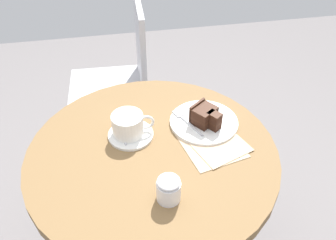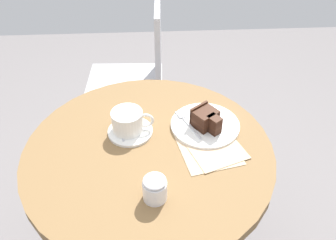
# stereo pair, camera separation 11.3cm
# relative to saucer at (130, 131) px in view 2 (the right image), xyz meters

# --- Properties ---
(cafe_table) EXTENTS (0.77, 0.77, 0.68)m
(cafe_table) POSITION_rel_saucer_xyz_m (0.06, -0.08, -0.12)
(cafe_table) COLOR brown
(cafe_table) RESTS_ON ground
(saucer) EXTENTS (0.14, 0.14, 0.01)m
(saucer) POSITION_rel_saucer_xyz_m (0.00, 0.00, 0.00)
(saucer) COLOR white
(saucer) RESTS_ON cafe_table
(coffee_cup) EXTENTS (0.13, 0.10, 0.07)m
(coffee_cup) POSITION_rel_saucer_xyz_m (-0.00, 0.00, 0.04)
(coffee_cup) COLOR white
(coffee_cup) RESTS_ON saucer
(teaspoon) EXTENTS (0.04, 0.10, 0.00)m
(teaspoon) POSITION_rel_saucer_xyz_m (-0.04, 0.01, 0.01)
(teaspoon) COLOR #B7B7BC
(teaspoon) RESTS_ON saucer
(cake_plate) EXTENTS (0.23, 0.23, 0.01)m
(cake_plate) POSITION_rel_saucer_xyz_m (0.24, 0.02, 0.00)
(cake_plate) COLOR white
(cake_plate) RESTS_ON cafe_table
(cake_slice) EXTENTS (0.10, 0.11, 0.07)m
(cake_slice) POSITION_rel_saucer_xyz_m (0.24, 0.00, 0.04)
(cake_slice) COLOR #381E14
(cake_slice) RESTS_ON cake_plate
(fork) EXTENTS (0.08, 0.15, 0.00)m
(fork) POSITION_rel_saucer_xyz_m (0.18, 0.03, 0.01)
(fork) COLOR #B7B7BC
(fork) RESTS_ON cake_plate
(napkin) EXTENTS (0.22, 0.21, 0.00)m
(napkin) POSITION_rel_saucer_xyz_m (0.25, -0.09, -0.00)
(napkin) COLOR tan
(napkin) RESTS_ON cafe_table
(cafe_chair) EXTENTS (0.40, 0.40, 0.86)m
(cafe_chair) POSITION_rel_saucer_xyz_m (0.02, 0.65, -0.18)
(cafe_chair) COLOR #BCBCC1
(cafe_chair) RESTS_ON ground
(sugar_pot) EXTENTS (0.06, 0.06, 0.08)m
(sugar_pot) POSITION_rel_saucer_xyz_m (0.07, -0.26, 0.03)
(sugar_pot) COLOR white
(sugar_pot) RESTS_ON cafe_table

